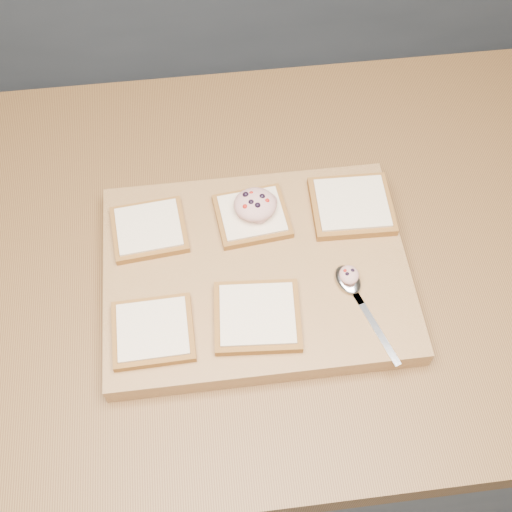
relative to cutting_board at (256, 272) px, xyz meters
The scene contains 11 objects.
ground 0.93m from the cutting_board, 31.43° to the left, with size 4.00×4.00×0.00m, color #515459.
island_counter 0.48m from the cutting_board, 31.43° to the left, with size 2.00×0.80×0.90m.
cutting_board is the anchor object (origin of this frame).
bread_far_left 0.18m from the cutting_board, 152.54° to the left, with size 0.12×0.11×0.02m.
bread_far_center 0.09m from the cutting_board, 87.10° to the left, with size 0.12×0.11×0.02m.
bread_far_right 0.19m from the cutting_board, 28.23° to the left, with size 0.13×0.12×0.02m.
bread_near_left 0.18m from the cutting_board, 149.48° to the right, with size 0.12×0.11×0.02m.
bread_near_center 0.09m from the cutting_board, 95.69° to the right, with size 0.13×0.12×0.02m.
tuna_salad_dollop 0.10m from the cutting_board, 83.88° to the left, with size 0.07×0.06×0.03m.
spoon 0.15m from the cutting_board, 21.98° to the right, with size 0.07×0.17×0.01m.
spoon_salad 0.14m from the cutting_board, 17.92° to the right, with size 0.03×0.03×0.02m.
Camera 1 is at (-0.16, -0.55, 1.76)m, focal length 45.00 mm.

